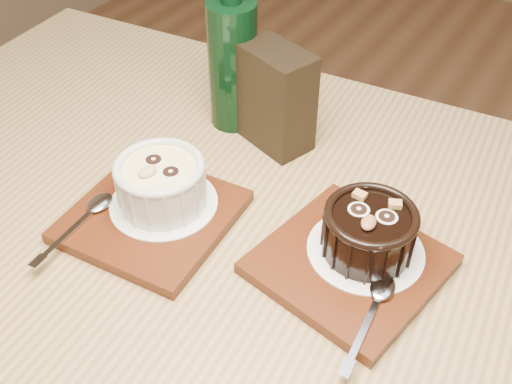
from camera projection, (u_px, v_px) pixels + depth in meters
table at (243, 294)px, 0.75m from camera, size 1.26×0.90×0.75m
tray_left at (152, 216)px, 0.72m from camera, size 0.19×0.19×0.01m
doily_left at (164, 203)px, 0.72m from camera, size 0.13×0.13×0.00m
ramekin_white at (161, 182)px, 0.70m from camera, size 0.11×0.11×0.06m
spoon_left at (80, 221)px, 0.69m from camera, size 0.04×0.14×0.01m
tray_right at (349, 264)px, 0.66m from camera, size 0.21×0.21×0.01m
doily_right at (365, 250)px, 0.66m from camera, size 0.13×0.13×0.00m
ramekin_dark at (369, 230)px, 0.64m from camera, size 0.10×0.10×0.06m
spoon_right at (372, 312)px, 0.60m from camera, size 0.04×0.14×0.01m
condiment_stand at (276, 98)px, 0.79m from camera, size 0.11×0.09×0.14m
green_bottle at (233, 60)px, 0.81m from camera, size 0.07×0.07×0.25m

